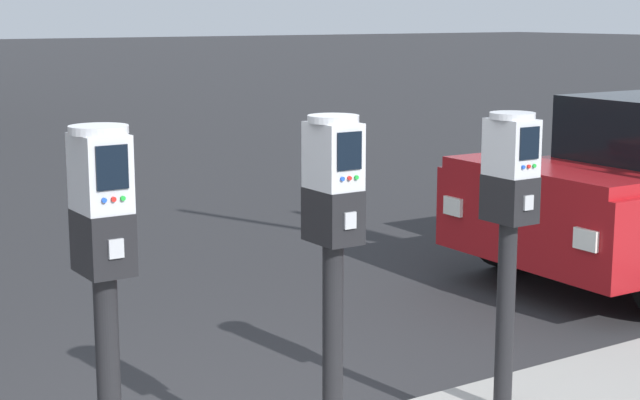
# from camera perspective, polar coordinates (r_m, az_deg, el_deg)

# --- Properties ---
(parking_meter_near_kerb) EXTENTS (0.22, 0.25, 1.55)m
(parking_meter_near_kerb) POSITION_cam_1_polar(r_m,az_deg,el_deg) (3.77, -12.21, -3.11)
(parking_meter_near_kerb) COLOR black
(parking_meter_near_kerb) RESTS_ON sidewalk_slab
(parking_meter_twin_adjacent) EXTENTS (0.22, 0.25, 1.53)m
(parking_meter_twin_adjacent) POSITION_cam_1_polar(r_m,az_deg,el_deg) (4.24, 0.75, -1.55)
(parking_meter_twin_adjacent) COLOR black
(parking_meter_twin_adjacent) RESTS_ON sidewalk_slab
(parking_meter_end_of_row) EXTENTS (0.22, 0.25, 1.49)m
(parking_meter_end_of_row) POSITION_cam_1_polar(r_m,az_deg,el_deg) (4.88, 10.72, -0.48)
(parking_meter_end_of_row) COLOR black
(parking_meter_end_of_row) RESTS_ON sidewalk_slab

